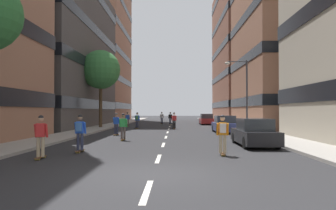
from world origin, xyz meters
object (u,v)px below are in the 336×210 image
object	(u,v)px
skater_0	(116,123)
skater_6	(137,119)
skater_2	(174,120)
skater_9	(123,125)
parked_car_far	(254,133)
skater_1	(41,135)
parked_car_mid	(225,125)
streetlamp_right	(243,87)
skater_4	(128,119)
skater_7	(170,118)
street_tree_near	(101,70)
skater_8	(80,131)
skater_3	(162,117)
parked_car_near	(206,120)
skater_5	(223,132)

from	to	relation	value
skater_0	skater_6	bearing A→B (deg)	86.64
skater_2	skater_9	size ratio (longest dim) A/B	1.00
parked_car_far	skater_0	world-z (taller)	skater_0
skater_1	skater_6	bearing A→B (deg)	86.49
parked_car_mid	skater_2	distance (m)	7.22
streetlamp_right	skater_1	size ratio (longest dim) A/B	3.65
skater_4	skater_7	size ratio (longest dim) A/B	1.00
parked_car_mid	skater_1	distance (m)	17.82
street_tree_near	skater_4	xyz separation A→B (m)	(2.48, 3.42, -5.53)
parked_car_far	street_tree_near	xyz separation A→B (m)	(-12.70, 16.52, 5.81)
skater_0	skater_8	bearing A→B (deg)	-88.69
street_tree_near	skater_1	xyz separation A→B (m)	(2.86, -21.31, -5.53)
skater_0	skater_6	xyz separation A→B (m)	(0.53, 9.04, 0.03)
parked_car_mid	skater_7	size ratio (longest dim) A/B	2.47
skater_1	skater_6	distance (m)	20.90
skater_2	skater_9	distance (m)	13.24
skater_1	streetlamp_right	bearing A→B (deg)	53.89
skater_0	skater_3	size ratio (longest dim) A/B	1.00
streetlamp_right	skater_4	size ratio (longest dim) A/B	3.65
streetlamp_right	skater_8	bearing A→B (deg)	-127.31
streetlamp_right	skater_3	size ratio (longest dim) A/B	3.65
parked_car_mid	skater_7	world-z (taller)	skater_7
skater_6	skater_9	bearing A→B (deg)	-86.76
parked_car_near	skater_4	size ratio (longest dim) A/B	2.47
skater_5	skater_1	bearing A→B (deg)	-171.17
parked_car_mid	skater_3	size ratio (longest dim) A/B	2.47
skater_6	skater_8	xyz separation A→B (m)	(-0.31, -18.89, 0.00)
skater_0	skater_3	bearing A→B (deg)	82.43
skater_1	skater_9	bearing A→B (deg)	75.17
parked_car_near	street_tree_near	world-z (taller)	street_tree_near
parked_car_near	skater_8	size ratio (longest dim) A/B	2.47
skater_4	skater_3	bearing A→B (deg)	63.09
streetlamp_right	skater_5	xyz separation A→B (m)	(-4.22, -14.94, -3.12)
skater_5	skater_7	xyz separation A→B (m)	(-2.77, 28.99, -0.03)
street_tree_near	skater_3	bearing A→B (deg)	60.10
street_tree_near	streetlamp_right	bearing A→B (deg)	-19.60
parked_car_mid	skater_5	distance (m)	13.88
skater_5	skater_9	xyz separation A→B (m)	(-5.50, 6.49, -0.03)
parked_car_near	street_tree_near	xyz separation A→B (m)	(-12.70, -9.22, 5.81)
skater_8	skater_9	world-z (taller)	same
parked_car_far	skater_8	size ratio (longest dim) A/B	2.47
parked_car_far	streetlamp_right	world-z (taller)	streetlamp_right
parked_car_mid	skater_8	distance (m)	15.64
parked_car_far	street_tree_near	bearing A→B (deg)	127.55
streetlamp_right	parked_car_mid	bearing A→B (deg)	-146.79
skater_9	skater_4	bearing A→B (deg)	98.05
street_tree_near	skater_0	size ratio (longest dim) A/B	4.82
skater_3	skater_4	size ratio (longest dim) A/B	1.00
skater_2	skater_5	bearing A→B (deg)	-83.49
skater_0	skater_3	xyz separation A→B (m)	(2.73, 20.51, 0.00)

